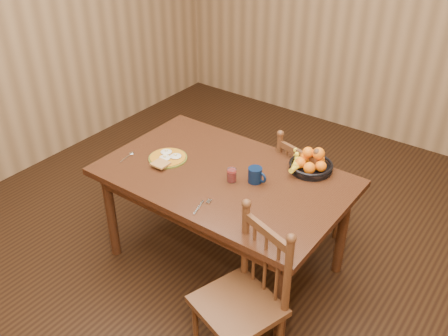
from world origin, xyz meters
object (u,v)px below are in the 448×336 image
Objects in this scene: coffee_mug at (256,175)px; dining_table at (224,185)px; chair_far at (306,191)px; breakfast_plate at (168,158)px; chair_near at (243,300)px; fruit_bowl at (310,163)px.

dining_table is at bearing -166.64° from coffee_mug.
chair_far reaches higher than breakfast_plate.
coffee_mug is (-0.35, 0.64, 0.34)m from chair_near.
chair_far is 3.09× the size of breakfast_plate.
chair_near is (0.56, -0.59, -0.21)m from dining_table.
dining_table is 0.44m from breakfast_plate.
breakfast_plate is (-0.75, -0.64, 0.33)m from chair_far.
fruit_bowl is (-0.14, 0.97, 0.34)m from chair_near.
fruit_bowl is at bearing 115.96° from chair_near.
chair_far is at bearing 60.10° from dining_table.
chair_near is 0.80m from coffee_mug.
dining_table is at bearing -137.89° from fruit_bowl.
fruit_bowl is (0.42, 0.38, 0.14)m from dining_table.
chair_far is at bearing 116.99° from fruit_bowl.
coffee_mug is (0.21, 0.05, 0.14)m from dining_table.
coffee_mug is at bearing 11.14° from breakfast_plate.
fruit_bowl is (0.09, -0.19, 0.37)m from chair_far.
chair_near reaches higher than chair_far.
fruit_bowl is at bearing 28.35° from breakfast_plate.
chair_far is 6.63× the size of coffee_mug.
chair_near reaches higher than breakfast_plate.
breakfast_plate is at bearing 54.29° from chair_far.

